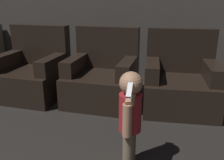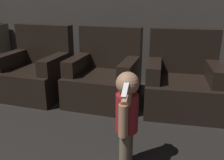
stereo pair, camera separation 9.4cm
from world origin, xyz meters
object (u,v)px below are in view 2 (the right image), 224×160
at_px(armchair_left, 37,72).
at_px(armchair_right, 182,83).
at_px(person_toddler, 127,113).
at_px(armchair_middle, 105,77).

xyz_separation_m(armchair_left, armchair_right, (1.99, 0.00, 0.00)).
distance_m(armchair_left, armchair_right, 1.99).
bearing_deg(armchair_right, person_toddler, -111.75).
relative_size(armchair_right, person_toddler, 1.18).
xyz_separation_m(armchair_left, person_toddler, (1.53, -1.29, 0.16)).
bearing_deg(person_toddler, armchair_right, 164.26).
bearing_deg(armchair_middle, armchair_right, 3.17).
height_order(armchair_left, armchair_middle, same).
xyz_separation_m(armchair_right, person_toddler, (-0.46, -1.29, 0.16)).
bearing_deg(armchair_middle, armchair_left, -176.83).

